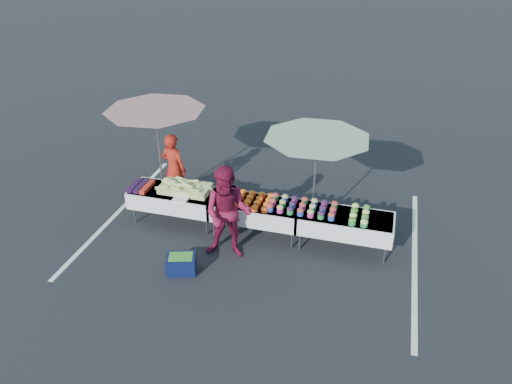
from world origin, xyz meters
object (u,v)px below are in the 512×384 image
(customer, at_px, (228,213))
(umbrella_left, at_px, (156,118))
(vendor, at_px, (174,169))
(table_right, at_px, (345,223))
(umbrella_right, at_px, (317,146))
(table_left, at_px, (174,198))
(table_center, at_px, (256,210))
(storage_bin, at_px, (181,264))

(customer, distance_m, umbrella_left, 2.89)
(vendor, distance_m, umbrella_left, 1.22)
(table_right, height_order, umbrella_right, umbrella_right)
(umbrella_left, bearing_deg, vendor, -2.45)
(table_left, relative_size, table_right, 1.00)
(table_left, bearing_deg, umbrella_right, 8.97)
(umbrella_left, relative_size, umbrella_right, 1.01)
(table_center, bearing_deg, table_left, 180.00)
(table_left, distance_m, customer, 1.74)
(vendor, bearing_deg, table_center, 173.46)
(table_right, bearing_deg, umbrella_left, 169.35)
(table_left, bearing_deg, storage_bin, -63.06)
(table_left, xyz_separation_m, umbrella_left, (-0.65, 0.80, 1.43))
(vendor, xyz_separation_m, umbrella_left, (-0.33, 0.01, 1.18))
(table_right, height_order, umbrella_left, umbrella_left)
(table_left, bearing_deg, customer, -29.22)
(umbrella_right, bearing_deg, table_left, -171.03)
(umbrella_left, xyz_separation_m, storage_bin, (1.45, -2.37, -1.84))
(table_center, distance_m, table_right, 1.80)
(table_center, bearing_deg, umbrella_left, 161.94)
(vendor, bearing_deg, table_left, 126.33)
(storage_bin, bearing_deg, umbrella_left, 104.02)
(customer, relative_size, storage_bin, 3.03)
(table_right, relative_size, vendor, 1.11)
(table_center, relative_size, customer, 0.98)
(table_center, distance_m, storage_bin, 1.91)
(table_right, bearing_deg, table_left, 180.00)
(table_right, relative_size, storage_bin, 2.98)
(customer, bearing_deg, table_left, 144.73)
(umbrella_right, bearing_deg, storage_bin, -135.78)
(customer, bearing_deg, table_right, 15.39)
(customer, bearing_deg, vendor, 132.22)
(table_right, distance_m, umbrella_right, 1.60)
(umbrella_left, bearing_deg, umbrella_right, -5.57)
(table_right, bearing_deg, umbrella_right, 147.57)
(table_left, xyz_separation_m, customer, (1.49, -0.83, 0.36))
(vendor, distance_m, customer, 2.43)
(table_center, relative_size, table_right, 1.00)
(umbrella_right, height_order, storage_bin, umbrella_right)
(table_center, relative_size, umbrella_right, 0.70)
(table_center, relative_size, umbrella_left, 0.69)
(table_left, distance_m, table_center, 1.80)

